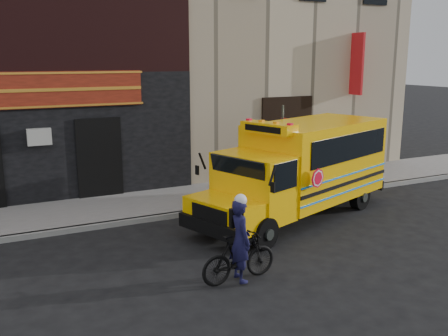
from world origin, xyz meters
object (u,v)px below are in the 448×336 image
school_bus (302,166)px  sign_pole (282,150)px  bicycle (239,257)px  cyclist (240,243)px

school_bus → sign_pole: size_ratio=2.29×
sign_pole → bicycle: sign_pole is taller
school_bus → sign_pole: bearing=82.5°
sign_pole → bicycle: size_ratio=1.80×
sign_pole → cyclist: sign_pole is taller
school_bus → bicycle: 5.01m
sign_pole → cyclist: bearing=-130.1°
school_bus → cyclist: (-3.74, -3.26, -0.63)m
sign_pole → cyclist: 6.15m
bicycle → cyclist: 0.36m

